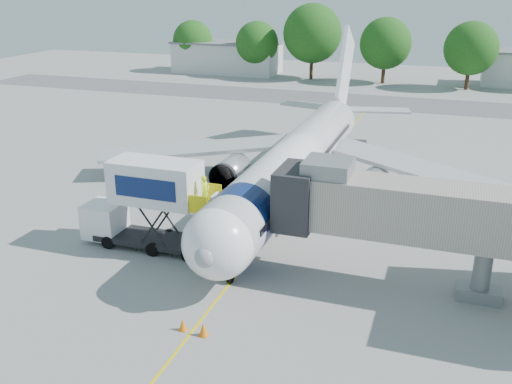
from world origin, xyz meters
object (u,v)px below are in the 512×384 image
(ground_tug, at_px, (150,361))
(aircraft, at_px, (298,159))
(jet_bridge, at_px, (394,209))
(catering_hiloader, at_px, (147,204))

(ground_tug, bearing_deg, aircraft, 70.54)
(jet_bridge, bearing_deg, catering_hiloader, -179.99)
(aircraft, xyz_separation_m, ground_tug, (-0.27, -21.78, -2.26))
(jet_bridge, bearing_deg, aircraft, 125.70)
(ground_tug, bearing_deg, catering_hiloader, 100.61)
(catering_hiloader, height_order, ground_tug, catering_hiloader)
(aircraft, distance_m, jet_bridge, 13.77)
(jet_bridge, height_order, catering_hiloader, jet_bridge)
(catering_hiloader, distance_m, ground_tug, 12.40)
(aircraft, distance_m, catering_hiloader, 12.77)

